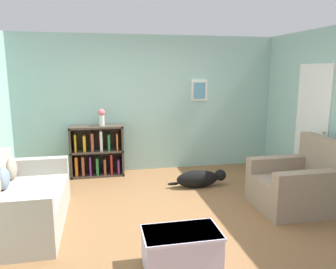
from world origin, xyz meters
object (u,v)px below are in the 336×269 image
at_px(recliner_chair, 299,184).
at_px(dog, 200,178).
at_px(couch, 19,203).
at_px(bookshelf, 97,152).
at_px(coffee_table, 181,248).
at_px(vase, 102,116).

height_order(recliner_chair, dog, recliner_chair).
bearing_deg(dog, couch, -160.99).
distance_m(bookshelf, recliner_chair, 3.53).
bearing_deg(couch, dog, 19.01).
bearing_deg(coffee_table, vase, 102.79).
relative_size(bookshelf, recliner_chair, 0.91).
xyz_separation_m(bookshelf, vase, (0.12, -0.02, 0.68)).
bearing_deg(vase, recliner_chair, -37.41).
relative_size(dog, vase, 3.28).
relative_size(couch, vase, 5.63).
relative_size(recliner_chair, coffee_table, 1.38).
bearing_deg(couch, coffee_table, -35.49).
xyz_separation_m(bookshelf, coffee_table, (0.84, -3.19, -0.23)).
bearing_deg(vase, bookshelf, 170.98).
distance_m(couch, bookshelf, 2.15).
xyz_separation_m(bookshelf, dog, (1.70, -1.01, -0.29)).
bearing_deg(vase, dog, -32.06).
bearing_deg(couch, vase, 60.93).
distance_m(recliner_chair, coffee_table, 2.28).
height_order(couch, coffee_table, couch).
height_order(couch, dog, couch).
xyz_separation_m(couch, coffee_table, (1.78, -1.27, -0.11)).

